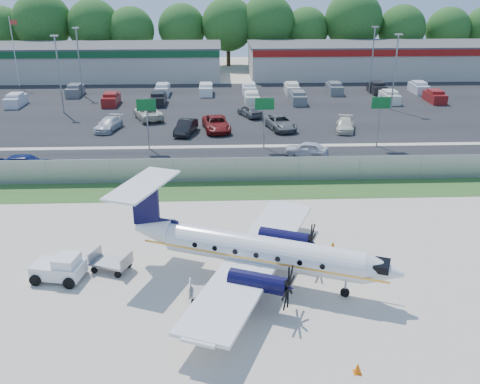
{
  "coord_description": "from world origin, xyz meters",
  "views": [
    {
      "loc": [
        -1.33,
        -26.25,
        15.39
      ],
      "look_at": [
        0.0,
        6.0,
        2.3
      ],
      "focal_mm": 40.0,
      "sensor_mm": 36.0,
      "label": 1
    }
  ],
  "objects_px": {
    "baggage_cart_near": "(207,291)",
    "baggage_cart_far": "(111,262)",
    "aircraft": "(257,250)",
    "pushback_tug": "(61,268)"
  },
  "relations": [
    {
      "from": "baggage_cart_near",
      "to": "baggage_cart_far",
      "type": "relative_size",
      "value": 0.75
    },
    {
      "from": "pushback_tug",
      "to": "baggage_cart_far",
      "type": "height_order",
      "value": "pushback_tug"
    },
    {
      "from": "aircraft",
      "to": "baggage_cart_far",
      "type": "height_order",
      "value": "aircraft"
    },
    {
      "from": "aircraft",
      "to": "baggage_cart_near",
      "type": "distance_m",
      "value": 3.46
    },
    {
      "from": "baggage_cart_near",
      "to": "baggage_cart_far",
      "type": "distance_m",
      "value": 6.24
    },
    {
      "from": "pushback_tug",
      "to": "baggage_cart_far",
      "type": "xyz_separation_m",
      "value": [
        2.55,
        0.83,
        -0.16
      ]
    },
    {
      "from": "baggage_cart_near",
      "to": "baggage_cart_far",
      "type": "height_order",
      "value": "baggage_cart_far"
    },
    {
      "from": "aircraft",
      "to": "baggage_cart_far",
      "type": "xyz_separation_m",
      "value": [
        -8.07,
        1.38,
        -1.32
      ]
    },
    {
      "from": "baggage_cart_near",
      "to": "aircraft",
      "type": "bearing_deg",
      "value": 32.77
    },
    {
      "from": "baggage_cart_far",
      "to": "aircraft",
      "type": "bearing_deg",
      "value": -9.71
    }
  ]
}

